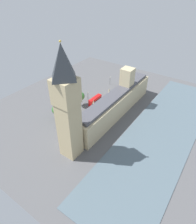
{
  "coord_description": "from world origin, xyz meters",
  "views": [
    {
      "loc": [
        -47.55,
        82.49,
        67.29
      ],
      "look_at": [
        1.0,
        13.24,
        7.41
      ],
      "focal_mm": 31.33,
      "sensor_mm": 36.0,
      "label": 1
    }
  ],
  "objects": [
    {
      "name": "plane_tree_kerbside",
      "position": [
        21.32,
        22.88,
        6.4
      ],
      "size": [
        6.44,
        6.44,
        9.16
      ],
      "color": "brown",
      "rests_on": "ground"
    },
    {
      "name": "double_decker_bus_by_river_gate",
      "position": [
        13.67,
        -1.66,
        2.63
      ],
      "size": [
        2.78,
        10.54,
        4.75
      ],
      "rotation": [
        0.0,
        0.0,
        -0.01
      ],
      "color": "red",
      "rests_on": "ground"
    },
    {
      "name": "ground_plane",
      "position": [
        0.0,
        0.0,
        0.0
      ],
      "size": [
        135.75,
        135.75,
        0.0
      ],
      "primitive_type": "plane",
      "color": "#565659"
    },
    {
      "name": "clock_tower",
      "position": [
        -1.61,
        37.79,
        26.07
      ],
      "size": [
        8.74,
        8.74,
        50.44
      ],
      "color": "tan",
      "rests_on": "ground"
    },
    {
      "name": "plane_tree_opposite_hall",
      "position": [
        19.94,
        5.7,
        7.04
      ],
      "size": [
        6.23,
        6.23,
        9.72
      ],
      "color": "brown",
      "rests_on": "ground"
    },
    {
      "name": "car_yellow_cab_corner",
      "position": [
        11.71,
        -26.77,
        0.89
      ],
      "size": [
        1.9,
        4.31,
        1.74
      ],
      "rotation": [
        0.0,
        0.0,
        3.13
      ],
      "color": "gold",
      "rests_on": "ground"
    },
    {
      "name": "river_thames",
      "position": [
        -30.59,
        0.0,
        0.12
      ],
      "size": [
        31.49,
        122.17,
        0.25
      ],
      "primitive_type": "cube",
      "color": "slate",
      "rests_on": "ground"
    },
    {
      "name": "car_black_far_end",
      "position": [
        14.26,
        24.43,
        0.89
      ],
      "size": [
        1.98,
        4.81,
        1.74
      ],
      "rotation": [
        0.0,
        0.0,
        -0.04
      ],
      "color": "black",
      "rests_on": "ground"
    },
    {
      "name": "street_lamp_slot_10",
      "position": [
        20.08,
        -29.3,
        4.48
      ],
      "size": [
        0.56,
        0.56,
        6.43
      ],
      "color": "black",
      "rests_on": "ground"
    },
    {
      "name": "pedestrian_midblock",
      "position": [
        5.64,
        -3.99,
        0.68
      ],
      "size": [
        0.6,
        0.5,
        1.51
      ],
      "rotation": [
        0.0,
        0.0,
        1.79
      ],
      "color": "navy",
      "rests_on": "ground"
    },
    {
      "name": "car_silver_under_trees",
      "position": [
        10.97,
        -12.17,
        0.89
      ],
      "size": [
        1.95,
        4.49,
        1.74
      ],
      "rotation": [
        0.0,
        0.0,
        -0.0
      ],
      "color": "#B7B7BC",
      "rests_on": "ground"
    },
    {
      "name": "street_lamp_trailing",
      "position": [
        19.83,
        -2.3,
        4.44
      ],
      "size": [
        0.56,
        0.56,
        6.37
      ],
      "color": "black",
      "rests_on": "ground"
    },
    {
      "name": "parliament_building",
      "position": [
        -1.99,
        -1.23,
        7.33
      ],
      "size": [
        10.35,
        65.75,
        24.01
      ],
      "color": "#CCBA8E",
      "rests_on": "ground"
    },
    {
      "name": "car_dark_green_leading",
      "position": [
        10.35,
        10.93,
        0.89
      ],
      "size": [
        2.15,
        4.81,
        1.74
      ],
      "rotation": [
        0.0,
        0.0,
        -0.07
      ],
      "color": "#19472D",
      "rests_on": "ground"
    },
    {
      "name": "plane_tree_near_tower",
      "position": [
        20.53,
        4.86,
        5.82
      ],
      "size": [
        4.76,
        4.76,
        7.89
      ],
      "color": "brown",
      "rests_on": "ground"
    }
  ]
}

